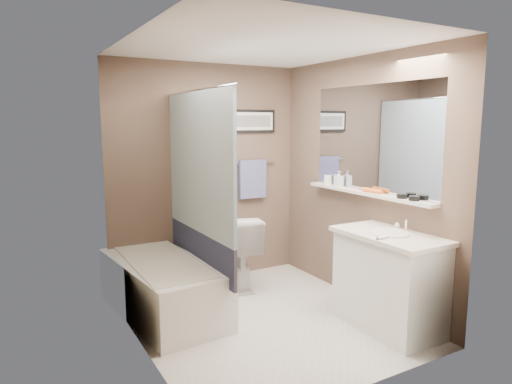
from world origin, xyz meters
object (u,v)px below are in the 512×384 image
soap_bottle (339,179)px  bathtub (163,287)px  hair_brush_front (372,190)px  toilet (235,250)px  candle_bowl_near (414,198)px  candle_bowl_far (402,196)px  glass_jar (328,180)px  vanity (389,283)px

soap_bottle → bathtub: bearing=169.3°
hair_brush_front → toilet: bearing=127.5°
hair_brush_front → candle_bowl_near: bearing=-90.0°
candle_bowl_far → glass_jar: 1.03m
candle_bowl_far → soap_bottle: (0.00, 0.85, 0.06)m
bathtub → soap_bottle: soap_bottle is taller
vanity → glass_jar: bearing=81.2°
candle_bowl_near → toilet: bearing=118.1°
candle_bowl_far → soap_bottle: soap_bottle is taller
vanity → candle_bowl_near: size_ratio=10.00×
candle_bowl_far → hair_brush_front: size_ratio=0.41×
bathtub → glass_jar: 2.01m
candle_bowl_near → glass_jar: 1.16m
candle_bowl_far → bathtub: bearing=146.4°
bathtub → glass_jar: bearing=-10.6°
hair_brush_front → glass_jar: glass_jar is taller
vanity → glass_jar: 1.35m
bathtub → toilet: 0.98m
glass_jar → soap_bottle: size_ratio=0.62×
candle_bowl_far → glass_jar: size_ratio=0.90×
vanity → toilet: bearing=114.5°
toilet → candle_bowl_near: 1.99m
bathtub → hair_brush_front: hair_brush_front is taller
candle_bowl_far → toilet: bearing=120.2°
hair_brush_front → glass_jar: bearing=90.0°
vanity → soap_bottle: 1.23m
toilet → vanity: 1.71m
candle_bowl_near → bathtub: bearing=143.6°
toilet → soap_bottle: (0.87, -0.66, 0.80)m
candle_bowl_near → candle_bowl_far: (0.00, 0.13, 0.00)m
bathtub → candle_bowl_far: (1.79, -1.18, 0.89)m
vanity → glass_jar: glass_jar is taller
bathtub → candle_bowl_near: (1.79, -1.32, 0.89)m
bathtub → candle_bowl_far: candle_bowl_far is taller
vanity → candle_bowl_near: 0.76m
candle_bowl_near → soap_bottle: size_ratio=0.56×
glass_jar → soap_bottle: (0.00, -0.18, 0.03)m
bathtub → toilet: (0.91, 0.32, 0.15)m
toilet → soap_bottle: size_ratio=4.96×
vanity → soap_bottle: soap_bottle is taller
candle_bowl_near → hair_brush_front: hair_brush_front is taller
bathtub → vanity: size_ratio=1.67×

